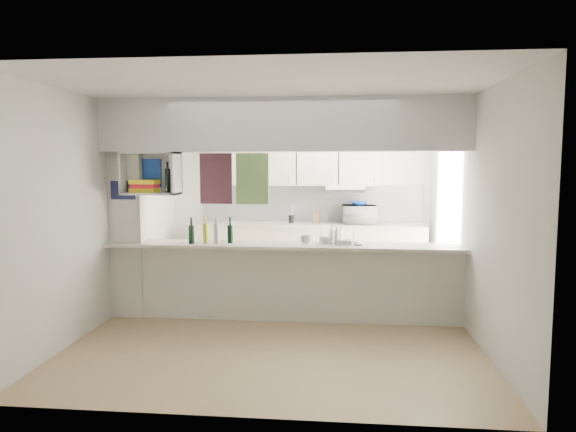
# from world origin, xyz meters

# --- Properties ---
(floor) EXTENTS (4.80, 4.80, 0.00)m
(floor) POSITION_xyz_m (0.00, 0.00, 0.00)
(floor) COLOR tan
(floor) RESTS_ON ground
(ceiling) EXTENTS (4.80, 4.80, 0.00)m
(ceiling) POSITION_xyz_m (0.00, 0.00, 2.60)
(ceiling) COLOR white
(ceiling) RESTS_ON wall_back
(wall_back) EXTENTS (4.20, 0.00, 4.20)m
(wall_back) POSITION_xyz_m (0.00, 2.40, 1.30)
(wall_back) COLOR silver
(wall_back) RESTS_ON floor
(wall_left) EXTENTS (0.00, 4.80, 4.80)m
(wall_left) POSITION_xyz_m (-2.10, 0.00, 1.30)
(wall_left) COLOR silver
(wall_left) RESTS_ON floor
(wall_right) EXTENTS (0.00, 4.80, 4.80)m
(wall_right) POSITION_xyz_m (2.10, 0.00, 1.30)
(wall_right) COLOR silver
(wall_right) RESTS_ON floor
(servery_partition) EXTENTS (4.20, 0.50, 2.60)m
(servery_partition) POSITION_xyz_m (-0.17, 0.00, 1.66)
(servery_partition) COLOR silver
(servery_partition) RESTS_ON floor
(cubby_shelf) EXTENTS (0.65, 0.35, 0.50)m
(cubby_shelf) POSITION_xyz_m (-1.57, -0.06, 1.71)
(cubby_shelf) COLOR white
(cubby_shelf) RESTS_ON bulkhead
(kitchen_run) EXTENTS (3.60, 0.63, 2.24)m
(kitchen_run) POSITION_xyz_m (0.16, 2.14, 0.83)
(kitchen_run) COLOR beige
(kitchen_run) RESTS_ON floor
(microwave) EXTENTS (0.55, 0.39, 0.29)m
(microwave) POSITION_xyz_m (0.98, 2.14, 1.07)
(microwave) COLOR white
(microwave) RESTS_ON bench_top
(bowl) EXTENTS (0.26, 0.26, 0.06)m
(bowl) POSITION_xyz_m (0.98, 2.14, 1.24)
(bowl) COLOR #0E339D
(bowl) RESTS_ON microwave
(dish_rack) EXTENTS (0.45, 0.38, 0.21)m
(dish_rack) POSITION_xyz_m (0.67, 0.05, 1.00)
(dish_rack) COLOR silver
(dish_rack) RESTS_ON breakfast_bar
(cup) EXTENTS (0.13, 0.13, 0.09)m
(cup) POSITION_xyz_m (0.27, -0.05, 0.98)
(cup) COLOR white
(cup) RESTS_ON dish_rack
(wine_bottles) EXTENTS (0.52, 0.15, 0.35)m
(wine_bottles) POSITION_xyz_m (-0.85, -0.05, 1.04)
(wine_bottles) COLOR black
(wine_bottles) RESTS_ON breakfast_bar
(plastic_tubs) EXTENTS (0.50, 0.23, 0.08)m
(plastic_tubs) POSITION_xyz_m (0.59, 0.01, 0.96)
(plastic_tubs) COLOR silver
(plastic_tubs) RESTS_ON breakfast_bar
(utensil_jar) EXTENTS (0.09, 0.09, 0.13)m
(utensil_jar) POSITION_xyz_m (-0.10, 2.15, 0.98)
(utensil_jar) COLOR black
(utensil_jar) RESTS_ON bench_top
(knife_block) EXTENTS (0.09, 0.08, 0.18)m
(knife_block) POSITION_xyz_m (0.31, 2.18, 1.01)
(knife_block) COLOR brown
(knife_block) RESTS_ON bench_top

